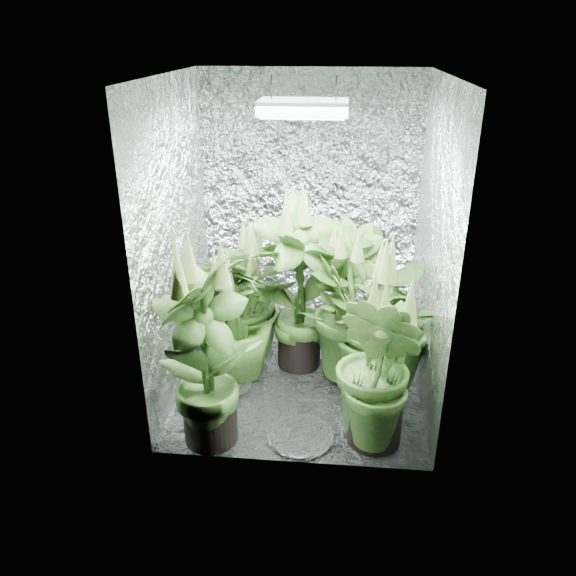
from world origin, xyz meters
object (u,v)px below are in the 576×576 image
(plant_b, at_px, (300,288))
(plant_d, at_px, (236,319))
(plant_c, at_px, (344,305))
(grow_lamp, at_px, (303,108))
(plant_g, at_px, (378,371))
(circulation_fan, at_px, (382,326))
(plant_a, at_px, (242,294))
(plant_e, at_px, (381,320))
(plant_f, at_px, (206,351))

(plant_b, xyz_separation_m, plant_d, (-0.42, -0.19, -0.17))
(plant_c, bearing_deg, grow_lamp, -151.12)
(plant_c, relative_size, plant_d, 1.16)
(plant_c, height_order, plant_g, plant_c)
(grow_lamp, distance_m, circulation_fan, 1.85)
(plant_a, bearing_deg, plant_g, -43.89)
(plant_e, height_order, circulation_fan, plant_e)
(plant_d, distance_m, plant_e, 0.97)
(grow_lamp, bearing_deg, circulation_fan, 43.80)
(plant_b, relative_size, plant_e, 1.18)
(plant_a, xyz_separation_m, plant_b, (0.42, -0.10, 0.11))
(plant_c, bearing_deg, circulation_fan, 53.18)
(plant_a, height_order, plant_f, plant_f)
(grow_lamp, xyz_separation_m, plant_b, (-0.03, 0.23, -1.22))
(grow_lamp, distance_m, plant_a, 1.44)
(grow_lamp, height_order, plant_d, grow_lamp)
(plant_d, xyz_separation_m, circulation_fan, (1.03, 0.52, -0.28))
(plant_d, relative_size, plant_f, 0.76)
(plant_a, xyz_separation_m, plant_g, (0.93, -0.89, -0.01))
(plant_f, distance_m, plant_g, 0.97)
(plant_f, bearing_deg, plant_c, 46.14)
(plant_a, relative_size, plant_g, 0.97)
(plant_a, height_order, plant_b, plant_b)
(plant_e, bearing_deg, plant_d, 176.94)
(plant_f, xyz_separation_m, circulation_fan, (1.07, 1.20, -0.43))
(grow_lamp, xyz_separation_m, plant_d, (-0.45, 0.04, -1.38))
(grow_lamp, xyz_separation_m, circulation_fan, (0.58, 0.56, -1.66))
(plant_c, distance_m, plant_d, 0.74)
(plant_e, bearing_deg, grow_lamp, 178.74)
(plant_e, distance_m, plant_g, 0.56)
(plant_b, relative_size, plant_c, 1.15)
(plant_d, relative_size, plant_e, 0.88)
(plant_c, bearing_deg, plant_g, -74.55)
(plant_c, relative_size, circulation_fan, 2.90)
(plant_a, height_order, plant_g, plant_g)
(plant_e, height_order, plant_g, plant_e)
(plant_b, bearing_deg, plant_c, -14.31)
(plant_e, bearing_deg, plant_a, 160.71)
(plant_f, bearing_deg, circulation_fan, 48.35)
(plant_d, height_order, plant_f, plant_f)
(grow_lamp, xyz_separation_m, plant_c, (0.28, 0.15, -1.30))
(plant_c, relative_size, plant_g, 1.06)
(circulation_fan, bearing_deg, plant_d, -157.26)
(plant_c, height_order, plant_d, plant_c)
(grow_lamp, distance_m, plant_g, 1.53)
(plant_a, xyz_separation_m, plant_d, (0.01, -0.29, -0.05))
(plant_f, distance_m, circulation_fan, 1.66)
(plant_b, relative_size, circulation_fan, 3.33)
(plant_c, xyz_separation_m, plant_f, (-0.76, -0.79, 0.07))
(plant_a, relative_size, plant_e, 0.94)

